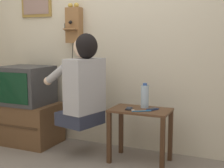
# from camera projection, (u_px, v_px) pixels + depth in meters

# --- Properties ---
(wall_back) EXTENTS (6.80, 0.05, 2.55)m
(wall_back) POSITION_uv_depth(u_px,v_px,m) (116.00, 34.00, 3.47)
(wall_back) COLOR beige
(wall_back) RESTS_ON ground_plane
(side_table) EXTENTS (0.59, 0.36, 0.54)m
(side_table) POSITION_uv_depth(u_px,v_px,m) (140.00, 121.00, 3.08)
(side_table) COLOR #51331E
(side_table) RESTS_ON ground_plane
(person) EXTENTS (0.60, 0.53, 0.94)m
(person) POSITION_uv_depth(u_px,v_px,m) (83.00, 83.00, 3.18)
(person) COLOR #2D3347
(person) RESTS_ON ground_plane
(tv_stand) EXTENTS (0.73, 0.51, 0.47)m
(tv_stand) POSITION_uv_depth(u_px,v_px,m) (28.00, 123.00, 3.70)
(tv_stand) COLOR brown
(tv_stand) RESTS_ON ground_plane
(television) EXTENTS (0.55, 0.50, 0.44)m
(television) POSITION_uv_depth(u_px,v_px,m) (26.00, 85.00, 3.61)
(television) COLOR #38383A
(television) RESTS_ON tv_stand
(wall_phone_antique) EXTENTS (0.22, 0.18, 0.83)m
(wall_phone_antique) POSITION_uv_depth(u_px,v_px,m) (74.00, 25.00, 3.58)
(wall_phone_antique) COLOR olive
(cell_phone_held) EXTENTS (0.08, 0.13, 0.01)m
(cell_phone_held) POSITION_uv_depth(u_px,v_px,m) (129.00, 109.00, 3.06)
(cell_phone_held) COLOR black
(cell_phone_held) RESTS_ON side_table
(cell_phone_spare) EXTENTS (0.10, 0.14, 0.01)m
(cell_phone_spare) POSITION_uv_depth(u_px,v_px,m) (153.00, 109.00, 3.03)
(cell_phone_spare) COLOR navy
(cell_phone_spare) RESTS_ON side_table
(water_bottle) EXTENTS (0.08, 0.08, 0.25)m
(water_bottle) POSITION_uv_depth(u_px,v_px,m) (145.00, 96.00, 3.11)
(water_bottle) COLOR #ADC6DB
(water_bottle) RESTS_ON side_table
(toothbrush) EXTENTS (0.17, 0.11, 0.02)m
(toothbrush) POSITION_uv_depth(u_px,v_px,m) (140.00, 111.00, 2.95)
(toothbrush) COLOR #338CD8
(toothbrush) RESTS_ON side_table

